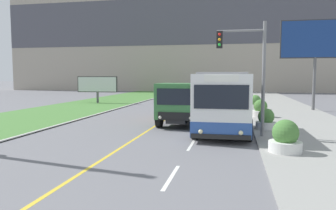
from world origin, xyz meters
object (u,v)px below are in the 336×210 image
dump_truck (182,104)px  planter_round_far (255,103)px  billboard_small (97,85)px  planter_round_second (266,120)px  planter_round_near (285,138)px  city_bus (223,103)px  traffic_light_mast (249,64)px  planter_round_third (260,109)px  billboard_large (316,42)px

dump_truck → planter_round_far: 10.84m
billboard_small → planter_round_second: (16.05, -14.67, -1.40)m
planter_round_near → planter_round_second: bearing=92.2°
planter_round_near → planter_round_second: 5.39m
dump_truck → billboard_small: bearing=129.7°
city_bus → planter_round_near: city_bus is taller
billboard_small → planter_round_far: bearing=-13.6°
billboard_small → city_bus: bearing=-49.6°
traffic_light_mast → planter_round_third: traffic_light_mast is taller
planter_round_second → planter_round_far: planter_round_far is taller
city_bus → billboard_large: bearing=60.8°
dump_truck → billboard_large: bearing=46.0°
billboard_small → planter_round_third: (16.16, -9.28, -1.36)m
dump_truck → billboard_small: (-11.28, 13.57, 0.70)m
billboard_large → planter_round_far: 6.95m
planter_round_near → planter_round_far: 16.15m
city_bus → planter_round_third: size_ratio=4.71×
traffic_light_mast → planter_round_far: size_ratio=4.49×
city_bus → planter_round_far: (2.31, 12.35, -0.96)m
traffic_light_mast → billboard_large: bearing=66.0°
dump_truck → planter_round_third: 6.53m
city_bus → dump_truck: (-2.53, 2.68, -0.31)m
dump_truck → planter_round_near: 8.19m
city_bus → traffic_light_mast: size_ratio=1.04×
city_bus → billboard_large: 14.98m
city_bus → dump_truck: bearing=133.4°
billboard_large → planter_round_third: bearing=-129.9°
traffic_light_mast → planter_round_second: traffic_light_mast is taller
billboard_large → city_bus: bearing=-119.2°
city_bus → planter_round_near: size_ratio=4.61×
traffic_light_mast → planter_round_third: (1.16, 7.53, -2.88)m
billboard_small → planter_round_third: billboard_small is taller
planter_round_second → planter_round_third: (0.11, 5.38, 0.04)m
planter_round_second → planter_round_near: bearing=-87.8°
planter_round_second → planter_round_third: planter_round_third is taller
billboard_large → billboard_small: (-20.83, 3.69, -3.74)m
city_bus → planter_round_second: bearing=35.3°
traffic_light_mast → billboard_small: bearing=131.7°
traffic_light_mast → planter_round_near: 4.50m
city_bus → planter_round_third: bearing=71.4°
planter_round_third → traffic_light_mast: bearing=-98.7°
planter_round_far → billboard_large: bearing=2.6°
city_bus → planter_round_near: 4.62m
city_bus → planter_round_far: 12.60m
city_bus → billboard_small: 21.33m
planter_round_third → planter_round_far: planter_round_far is taller
planter_round_third → billboard_small: bearing=150.1°
planter_round_second → city_bus: bearing=-144.7°
dump_truck → planter_round_third: (4.87, 4.29, -0.66)m
city_bus → planter_round_second: city_bus is taller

